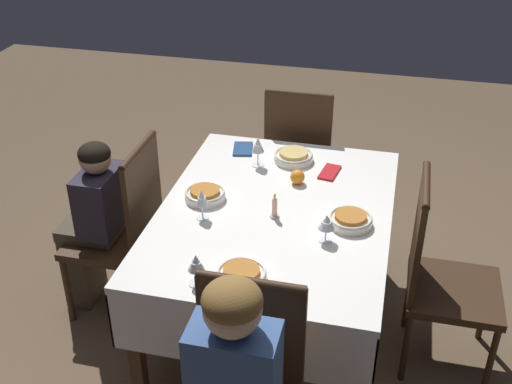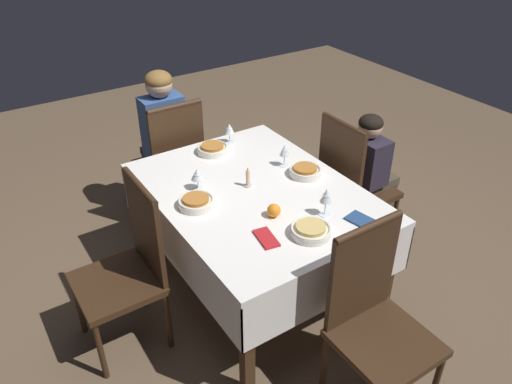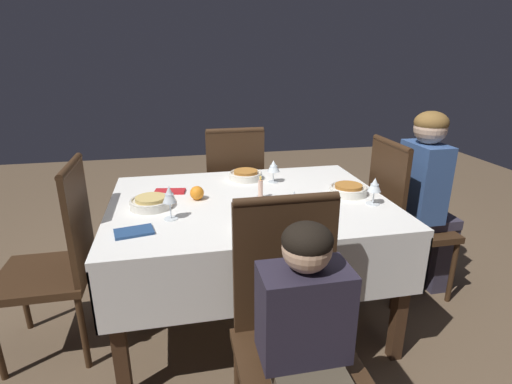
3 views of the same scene
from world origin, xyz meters
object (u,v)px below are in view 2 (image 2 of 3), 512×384
Objects in this scene: chair_east at (173,159)px; bowl_north at (196,202)px; napkin_red_folded at (362,221)px; chair_south at (351,181)px; orange_fruit at (274,211)px; person_child_dark at (371,172)px; bowl_east at (212,149)px; chair_west at (375,316)px; person_adult_denim at (162,135)px; napkin_spare_side at (266,238)px; bowl_south at (305,171)px; dining_table at (255,203)px; bowl_west at (311,230)px; wine_glass_west at (326,196)px; wine_glass_south at (285,151)px; wine_glass_east at (229,129)px; wine_glass_north at (197,175)px; candle_centerpiece at (248,180)px; chair_north at (129,264)px.

chair_east is 1.00m from bowl_north.
bowl_north is at bearing 47.34° from napkin_red_folded.
chair_south reaches higher than orange_fruit.
bowl_east is at bearing 60.23° from person_child_dark.
bowl_east is (1.54, 0.02, 0.23)m from chair_west.
person_child_dark is at bearing -90.00° from chair_south.
person_adult_denim is 1.57m from napkin_spare_side.
chair_east reaches higher than bowl_south.
dining_table is at bearing -97.17° from bowl_north.
bowl_west is (-0.52, 0.97, 0.22)m from person_child_dark.
person_child_dark reaches higher than bowl_south.
wine_glass_west is (-0.41, -0.18, 0.21)m from dining_table.
chair_south is at bearing -66.73° from napkin_spare_side.
person_child_dark reaches higher than dining_table.
wine_glass_east is at bearing 14.86° from wine_glass_south.
bowl_north is 0.19m from wine_glass_north.
bowl_east is 1.17m from napkin_red_folded.
wine_glass_north is at bearing 6.06° from napkin_spare_side.
wine_glass_south is 0.73m from napkin_red_folded.
chair_south is (0.01, -0.80, -0.12)m from dining_table.
wine_glass_north is (-0.95, 0.18, 0.18)m from person_adult_denim.
bowl_east is 0.99m from wine_glass_west.
person_child_dark is 7.78× the size of candle_centerpiece.
candle_centerpiece is at bearing 8.20° from dining_table.
chair_west is at bearing -177.00° from candle_centerpiece.
chair_east reaches higher than wine_glass_west.
napkin_red_folded is (-0.72, 0.01, -0.10)m from wine_glass_south.
wine_glass_north is (0.20, 0.27, 0.19)m from dining_table.
chair_north is 6.75× the size of wine_glass_south.
person_adult_denim is 8.18× the size of wine_glass_east.
bowl_west is 0.23m from napkin_spare_side.
wine_glass_north is at bearing 107.86° from chair_north.
person_adult_denim is (0.17, 0.00, 0.13)m from chair_east.
chair_west is 1.07m from candle_centerpiece.
chair_west is 7.04× the size of wine_glass_east.
wine_glass_north is at bearing 53.57° from dining_table.
chair_north is at bearing 92.06° from bowl_north.
wine_glass_north is at bearing 81.43° from person_child_dark.
orange_fruit is at bearing 98.34° from chair_west.
chair_south reaches higher than bowl_east.
bowl_north is at bearing 98.60° from wine_glass_south.
napkin_spare_side is (-0.43, 1.18, 0.20)m from person_child_dark.
chair_east is 7.04× the size of wine_glass_east.
wine_glass_north is 0.30m from candle_centerpiece.
wine_glass_south is at bearing -81.40° from bowl_north.
dining_table is 7.18× the size of bowl_north.
chair_south is at bearing -86.43° from bowl_south.
person_child_dark is 0.66m from bowl_south.
chair_east and chair_north have the same top height.
chair_north reaches higher than orange_fruit.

